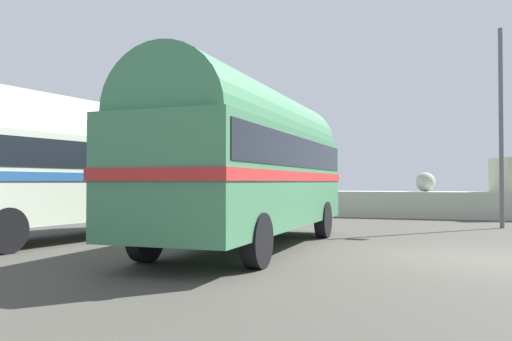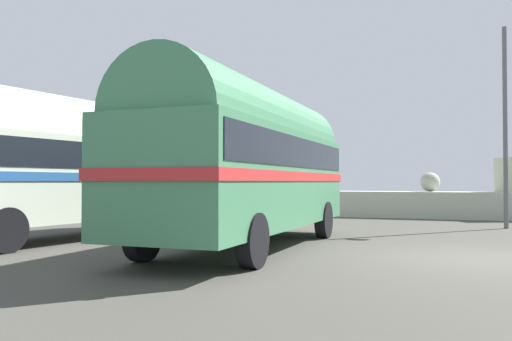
% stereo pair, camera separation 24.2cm
% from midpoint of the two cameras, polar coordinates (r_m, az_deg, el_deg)
% --- Properties ---
extents(ground, '(32.00, 26.00, 0.02)m').
position_cam_midpoint_polar(ground, '(11.10, 22.36, -8.92)').
color(ground, '#42413A').
extents(breakwater, '(31.36, 2.60, 2.48)m').
position_cam_midpoint_polar(breakwater, '(22.82, 21.23, -3.12)').
color(breakwater, '#B0B5A2').
rests_on(breakwater, ground).
extents(vintage_coach, '(2.53, 8.61, 3.70)m').
position_cam_midpoint_polar(vintage_coach, '(11.81, -1.23, 1.38)').
color(vintage_coach, black).
rests_on(vintage_coach, ground).
extents(second_coach, '(3.70, 8.85, 3.70)m').
position_cam_midpoint_polar(second_coach, '(14.52, -20.35, 0.97)').
color(second_coach, black).
rests_on(second_coach, ground).
extents(lamp_post, '(0.89, 0.36, 6.49)m').
position_cam_midpoint_polar(lamp_post, '(18.65, 25.10, 5.47)').
color(lamp_post, '#5B5B60').
rests_on(lamp_post, ground).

